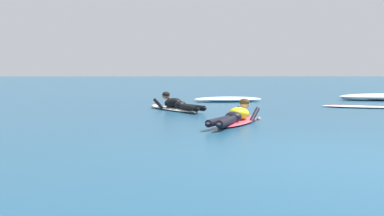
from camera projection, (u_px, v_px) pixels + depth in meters
name	position (u px, v px, depth m)	size (l,w,h in m)	color
ground_plane	(243.00, 102.00, 15.18)	(120.00, 120.00, 0.00)	navy
surfer_near	(237.00, 117.00, 8.91)	(1.46, 2.45, 0.55)	#E54C66
surfer_far	(175.00, 105.00, 11.89)	(1.72, 2.49, 0.55)	white
drifting_surfboard	(358.00, 107.00, 12.73)	(2.06, 1.18, 0.16)	white
whitewater_mid_right	(228.00, 99.00, 15.13)	(2.42, 0.98, 0.17)	white
whitewater_back	(384.00, 97.00, 15.86)	(3.26, 1.44, 0.24)	white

